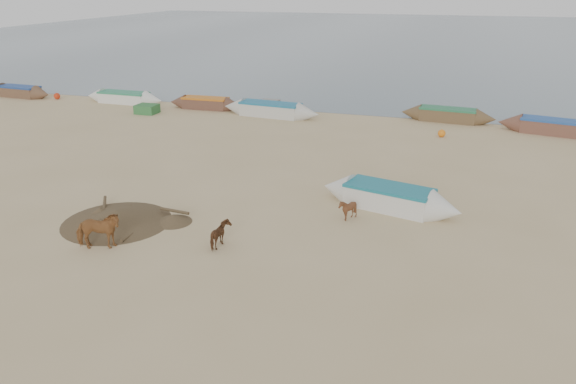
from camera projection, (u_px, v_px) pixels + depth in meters
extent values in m
plane|color=tan|center=(251.00, 262.00, 18.19)|extent=(140.00, 140.00, 0.00)
plane|color=slate|center=(432.00, 36.00, 91.31)|extent=(160.00, 160.00, 0.00)
imported|color=#915B2F|center=(98.00, 231.00, 18.89)|extent=(1.73, 1.23, 1.33)
imported|color=#552F1A|center=(348.00, 209.00, 21.28)|extent=(0.96, 0.91, 0.87)
imported|color=#57331C|center=(221.00, 235.00, 19.11)|extent=(1.03, 1.10, 0.88)
cone|color=brown|center=(116.00, 216.00, 21.12)|extent=(5.10, 5.10, 0.49)
cube|color=#306B36|center=(147.00, 109.00, 38.37)|extent=(1.40, 1.20, 0.60)
sphere|color=orange|center=(442.00, 133.00, 32.63)|extent=(0.44, 0.44, 0.44)
cube|color=gray|center=(270.00, 104.00, 39.98)|extent=(1.20, 1.10, 0.56)
sphere|color=red|center=(57.00, 96.00, 42.94)|extent=(0.48, 0.48, 0.48)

